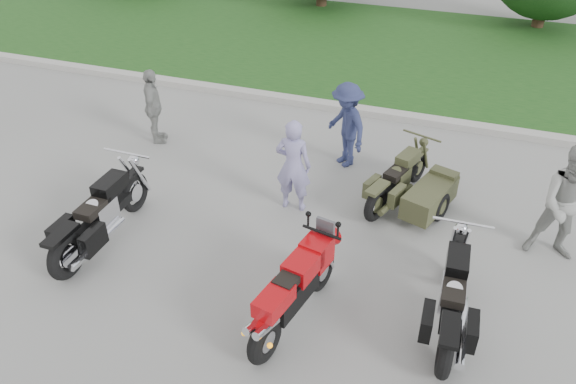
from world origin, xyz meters
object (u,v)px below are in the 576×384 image
(cruiser_right, at_px, (452,301))
(person_grey, at_px, (569,205))
(person_denim, at_px, (346,125))
(person_back, at_px, (153,107))
(cruiser_sidecar, at_px, (415,191))
(person_stripe, at_px, (293,166))
(cruiser_left, at_px, (98,219))
(sportbike_red, at_px, (293,290))

(cruiser_right, bearing_deg, person_grey, 54.04)
(person_denim, bearing_deg, person_back, -130.35)
(person_denim, bearing_deg, cruiser_sidecar, 7.76)
(cruiser_sidecar, height_order, person_denim, person_denim)
(person_stripe, distance_m, person_grey, 4.20)
(cruiser_right, distance_m, person_back, 7.00)
(cruiser_left, height_order, person_grey, person_grey)
(person_grey, height_order, person_back, person_grey)
(person_back, bearing_deg, cruiser_sidecar, -120.75)
(sportbike_red, bearing_deg, person_stripe, 120.88)
(cruiser_left, distance_m, person_denim, 4.71)
(sportbike_red, relative_size, cruiser_left, 0.84)
(cruiser_left, relative_size, cruiser_right, 1.05)
(person_grey, bearing_deg, person_back, 168.93)
(sportbike_red, distance_m, person_denim, 4.24)
(cruiser_sidecar, distance_m, person_back, 5.43)
(sportbike_red, bearing_deg, cruiser_right, 29.04)
(person_stripe, bearing_deg, cruiser_right, 142.73)
(cruiser_sidecar, relative_size, person_stripe, 1.22)
(cruiser_left, relative_size, person_denim, 1.49)
(sportbike_red, bearing_deg, cruiser_left, -177.76)
(cruiser_right, height_order, person_back, person_back)
(person_stripe, relative_size, person_denim, 1.00)
(cruiser_left, xyz_separation_m, person_back, (-0.91, 3.24, 0.29))
(sportbike_red, bearing_deg, person_denim, 107.32)
(person_stripe, xyz_separation_m, person_denim, (0.46, 1.70, -0.00))
(person_denim, distance_m, person_back, 3.89)
(cruiser_sidecar, bearing_deg, person_denim, 162.47)
(person_grey, relative_size, person_back, 1.22)
(person_stripe, bearing_deg, cruiser_left, 34.82)
(person_stripe, xyz_separation_m, person_back, (-3.41, 1.30, -0.06))
(cruiser_sidecar, relative_size, person_denim, 1.23)
(sportbike_red, relative_size, cruiser_right, 0.88)
(sportbike_red, xyz_separation_m, cruiser_sidecar, (1.10, 3.12, -0.20))
(person_denim, bearing_deg, person_stripe, -61.54)
(cruiser_sidecar, bearing_deg, person_back, -168.86)
(cruiser_left, xyz_separation_m, cruiser_sidecar, (4.47, 2.55, -0.11))
(cruiser_left, relative_size, person_stripe, 1.49)
(cruiser_left, xyz_separation_m, person_stripe, (2.50, 1.94, 0.34))
(cruiser_right, height_order, person_grey, person_grey)
(person_denim, bearing_deg, person_grey, 20.88)
(sportbike_red, distance_m, cruiser_right, 2.04)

